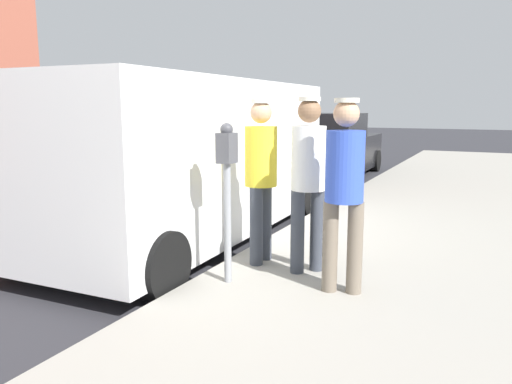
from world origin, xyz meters
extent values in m
plane|color=#2D2D33|center=(0.00, 0.00, 0.00)|extent=(80.00, 80.00, 0.00)
cube|color=#9E998E|center=(3.50, 0.00, 0.07)|extent=(5.00, 32.00, 0.15)
cylinder|color=gray|center=(1.35, -0.21, 0.72)|extent=(0.07, 0.07, 1.15)
cube|color=#4C4C51|center=(1.35, -0.21, 1.44)|extent=(0.14, 0.18, 0.28)
sphere|color=#47474C|center=(1.35, -0.21, 1.61)|extent=(0.12, 0.12, 0.12)
cylinder|color=#726656|center=(2.52, 0.04, 0.57)|extent=(0.14, 0.14, 0.84)
cylinder|color=#726656|center=(2.30, -0.01, 0.57)|extent=(0.14, 0.14, 0.84)
cylinder|color=blue|center=(2.41, 0.01, 1.30)|extent=(0.34, 0.34, 0.63)
sphere|color=tan|center=(2.41, 0.01, 1.76)|extent=(0.23, 0.23, 0.23)
cylinder|color=silver|center=(2.41, 0.01, 1.87)|extent=(0.22, 0.22, 0.04)
cylinder|color=#383D47|center=(1.37, 0.61, 0.57)|extent=(0.14, 0.14, 0.84)
cylinder|color=#383D47|center=(1.36, 0.39, 0.57)|extent=(0.14, 0.14, 0.84)
cylinder|color=yellow|center=(1.36, 0.50, 1.30)|extent=(0.34, 0.34, 0.63)
sphere|color=tan|center=(1.36, 0.50, 1.76)|extent=(0.23, 0.23, 0.23)
cylinder|color=silver|center=(1.36, 0.50, 1.87)|extent=(0.22, 0.22, 0.04)
cylinder|color=#383D47|center=(2.00, 0.50, 0.57)|extent=(0.14, 0.14, 0.85)
cylinder|color=#383D47|center=(1.85, 0.34, 0.57)|extent=(0.14, 0.14, 0.85)
cylinder|color=white|center=(1.92, 0.42, 1.31)|extent=(0.34, 0.34, 0.63)
sphere|color=#8C6647|center=(1.92, 0.42, 1.77)|extent=(0.23, 0.23, 0.23)
cylinder|color=silver|center=(1.92, 0.42, 1.89)|extent=(0.22, 0.22, 0.04)
cube|color=white|center=(-0.15, 1.46, 1.17)|extent=(2.13, 5.25, 1.96)
cube|color=black|center=(-0.21, 3.91, 1.56)|extent=(1.84, 0.13, 0.88)
cylinder|color=black|center=(-1.15, 3.48, 0.34)|extent=(0.24, 0.69, 0.68)
cylinder|color=black|center=(0.75, 3.53, 0.34)|extent=(0.24, 0.69, 0.68)
cylinder|color=black|center=(-1.05, -0.62, 0.34)|extent=(0.24, 0.69, 0.68)
cylinder|color=black|center=(0.85, -0.57, 0.34)|extent=(0.24, 0.69, 0.68)
cube|color=black|center=(-0.36, 8.30, 0.61)|extent=(1.89, 4.43, 0.89)
cube|color=black|center=(-0.35, 8.08, 1.35)|extent=(1.63, 2.01, 0.60)
cylinder|color=black|center=(-1.24, 9.94, 0.30)|extent=(0.23, 0.60, 0.60)
cylinder|color=black|center=(0.48, 9.96, 0.30)|extent=(0.23, 0.60, 0.60)
cylinder|color=black|center=(-1.19, 6.64, 0.30)|extent=(0.23, 0.60, 0.60)
cylinder|color=black|center=(0.53, 6.66, 0.30)|extent=(0.23, 0.60, 0.60)
camera|label=1|loc=(3.61, -4.23, 1.82)|focal=35.03mm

